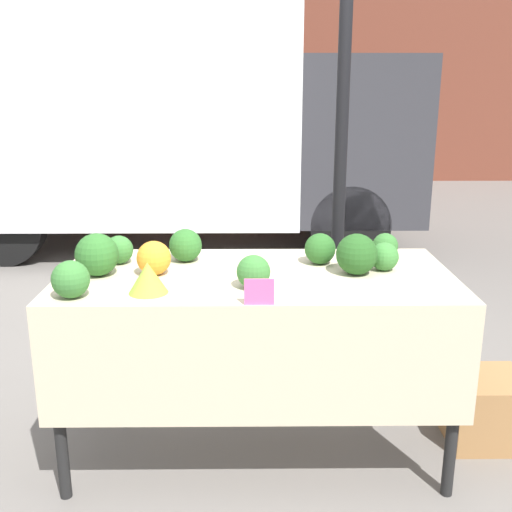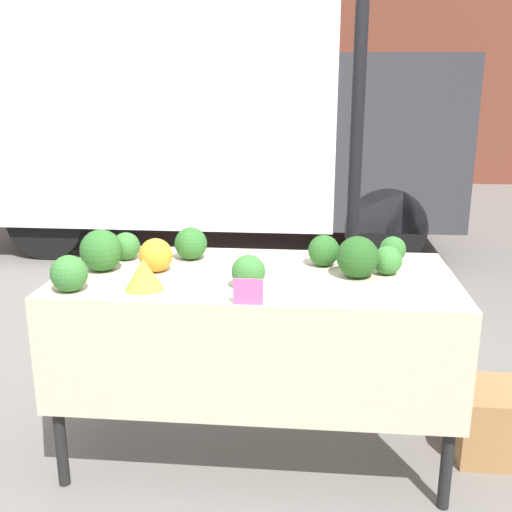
# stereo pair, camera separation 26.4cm
# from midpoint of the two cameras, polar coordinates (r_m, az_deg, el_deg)

# --- Properties ---
(ground_plane) EXTENTS (40.00, 40.00, 0.00)m
(ground_plane) POSITION_cam_midpoint_polar(r_m,az_deg,el_deg) (3.05, -2.60, -17.78)
(ground_plane) COLOR slate
(building_facade) EXTENTS (16.00, 0.60, 5.52)m
(building_facade) POSITION_cam_midpoint_polar(r_m,az_deg,el_deg) (11.48, -1.17, 21.13)
(building_facade) COLOR brown
(building_facade) RESTS_ON ground_plane
(tent_pole) EXTENTS (0.07, 0.07, 2.75)m
(tent_pole) POSITION_cam_midpoint_polar(r_m,az_deg,el_deg) (3.30, 5.81, 10.29)
(tent_pole) COLOR black
(tent_pole) RESTS_ON ground_plane
(parked_truck) EXTENTS (4.96, 1.98, 2.62)m
(parked_truck) POSITION_cam_midpoint_polar(r_m,az_deg,el_deg) (6.60, -10.00, 13.04)
(parked_truck) COLOR white
(parked_truck) RESTS_ON ground_plane
(market_table) EXTENTS (1.75, 0.83, 0.89)m
(market_table) POSITION_cam_midpoint_polar(r_m,az_deg,el_deg) (2.64, -2.86, -4.58)
(market_table) COLOR beige
(market_table) RESTS_ON ground_plane
(orange_cauliflower) EXTENTS (0.15, 0.15, 0.15)m
(orange_cauliflower) POSITION_cam_midpoint_polar(r_m,az_deg,el_deg) (2.69, -12.51, -0.23)
(orange_cauliflower) COLOR orange
(orange_cauliflower) RESTS_ON market_table
(romanesco_head) EXTENTS (0.16, 0.16, 0.13)m
(romanesco_head) POSITION_cam_midpoint_polar(r_m,az_deg,el_deg) (2.46, -13.32, -2.07)
(romanesco_head) COLOR #93B238
(romanesco_head) RESTS_ON market_table
(broccoli_head_0) EXTENTS (0.18, 0.18, 0.18)m
(broccoli_head_0) POSITION_cam_midpoint_polar(r_m,az_deg,el_deg) (2.64, 6.77, 0.12)
(broccoli_head_0) COLOR #23511E
(broccoli_head_0) RESTS_ON market_table
(broccoli_head_1) EXTENTS (0.15, 0.15, 0.15)m
(broccoli_head_1) POSITION_cam_midpoint_polar(r_m,az_deg,el_deg) (2.79, 3.44, 0.66)
(broccoli_head_1) COLOR #285B23
(broccoli_head_1) RESTS_ON market_table
(broccoli_head_2) EXTENTS (0.13, 0.13, 0.13)m
(broccoli_head_2) POSITION_cam_midpoint_polar(r_m,az_deg,el_deg) (2.73, 9.44, -0.09)
(broccoli_head_2) COLOR #387533
(broccoli_head_2) RESTS_ON market_table
(broccoli_head_3) EXTENTS (0.13, 0.13, 0.13)m
(broccoli_head_3) POSITION_cam_midpoint_polar(r_m,az_deg,el_deg) (2.90, -15.50, 0.54)
(broccoli_head_3) COLOR #387533
(broccoli_head_3) RESTS_ON market_table
(broccoli_head_4) EXTENTS (0.14, 0.14, 0.14)m
(broccoli_head_4) POSITION_cam_midpoint_polar(r_m,az_deg,el_deg) (2.45, -3.33, -1.56)
(broccoli_head_4) COLOR #387533
(broccoli_head_4) RESTS_ON market_table
(broccoli_head_5) EXTENTS (0.12, 0.12, 0.12)m
(broccoli_head_5) POSITION_cam_midpoint_polar(r_m,az_deg,el_deg) (2.93, 9.70, 0.93)
(broccoli_head_5) COLOR #336B2D
(broccoli_head_5) RESTS_ON market_table
(broccoli_head_6) EXTENTS (0.16, 0.16, 0.16)m
(broccoli_head_6) POSITION_cam_midpoint_polar(r_m,az_deg,el_deg) (2.87, -9.37, 0.98)
(broccoli_head_6) COLOR #2D6628
(broccoli_head_6) RESTS_ON market_table
(broccoli_head_7) EXTENTS (0.15, 0.15, 0.15)m
(broccoli_head_7) POSITION_cam_midpoint_polar(r_m,az_deg,el_deg) (2.49, -20.20, -2.15)
(broccoli_head_7) COLOR #387533
(broccoli_head_7) RESTS_ON market_table
(broccoli_head_8) EXTENTS (0.19, 0.19, 0.19)m
(broccoli_head_8) POSITION_cam_midpoint_polar(r_m,az_deg,el_deg) (2.73, -17.62, 0.08)
(broccoli_head_8) COLOR #2D6628
(broccoli_head_8) RESTS_ON market_table
(price_sign) EXTENTS (0.11, 0.01, 0.10)m
(price_sign) POSITION_cam_midpoint_polar(r_m,az_deg,el_deg) (2.27, -3.04, -3.49)
(price_sign) COLOR #F45B9E
(price_sign) RESTS_ON market_table
(produce_crate) EXTENTS (0.37, 0.36, 0.33)m
(produce_crate) POSITION_cam_midpoint_polar(r_m,az_deg,el_deg) (3.19, 18.71, -13.61)
(produce_crate) COLOR #9E7042
(produce_crate) RESTS_ON ground_plane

